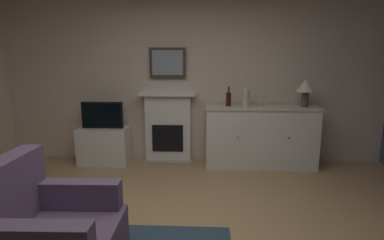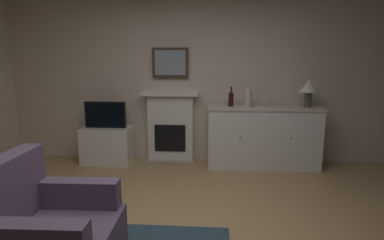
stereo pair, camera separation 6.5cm
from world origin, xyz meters
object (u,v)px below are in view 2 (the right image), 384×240
at_px(framed_picture, 170,63).
at_px(wine_glass_center, 267,99).
at_px(table_lamp, 309,88).
at_px(wine_glass_left, 259,98).
at_px(armchair, 47,232).
at_px(tv_cabinet, 107,145).
at_px(sideboard_cabinet, 263,137).
at_px(tv_set, 105,115).
at_px(wine_bottle, 231,99).
at_px(vase_decorative, 248,98).
at_px(fireplace_unit, 171,127).

height_order(framed_picture, wine_glass_center, framed_picture).
height_order(table_lamp, wine_glass_center, table_lamp).
distance_m(wine_glass_left, armchair, 3.22).
xyz_separation_m(tv_cabinet, armchair, (0.49, -2.58, 0.10)).
height_order(sideboard_cabinet, tv_set, tv_set).
relative_size(table_lamp, tv_cabinet, 0.53).
bearing_deg(tv_cabinet, tv_set, -90.00).
bearing_deg(wine_bottle, wine_glass_center, -8.98).
height_order(wine_bottle, vase_decorative, wine_bottle).
bearing_deg(tv_cabinet, sideboard_cabinet, -0.36).
bearing_deg(armchair, tv_cabinet, 100.68).
relative_size(wine_bottle, tv_cabinet, 0.39).
xyz_separation_m(framed_picture, tv_cabinet, (-0.97, -0.21, -1.26)).
bearing_deg(tv_cabinet, wine_glass_center, -1.53).
bearing_deg(framed_picture, tv_set, -166.69).
bearing_deg(fireplace_unit, table_lamp, -5.01).
bearing_deg(table_lamp, vase_decorative, -176.66).
distance_m(table_lamp, wine_glass_center, 0.61).
distance_m(framed_picture, armchair, 3.06).
bearing_deg(table_lamp, tv_cabinet, 179.71).
xyz_separation_m(framed_picture, tv_set, (-0.98, -0.23, -0.78)).
distance_m(fireplace_unit, vase_decorative, 1.29).
bearing_deg(sideboard_cabinet, vase_decorative, -168.34).
xyz_separation_m(sideboard_cabinet, tv_set, (-2.38, -0.01, 0.31)).
bearing_deg(wine_glass_left, vase_decorative, -160.38).
height_order(wine_glass_left, armchair, wine_glass_left).
xyz_separation_m(framed_picture, wine_glass_left, (1.33, -0.21, -0.51)).
relative_size(wine_glass_left, tv_set, 0.27).
xyz_separation_m(fireplace_unit, wine_bottle, (0.92, -0.15, 0.47)).
bearing_deg(tv_cabinet, vase_decorative, -1.74).
distance_m(wine_glass_center, tv_cabinet, 2.53).
relative_size(framed_picture, wine_glass_left, 3.33).
xyz_separation_m(framed_picture, vase_decorative, (1.17, -0.27, -0.49)).
distance_m(wine_bottle, armchair, 3.02).
xyz_separation_m(sideboard_cabinet, armchair, (-1.90, -2.57, -0.07)).
bearing_deg(wine_bottle, wine_glass_left, -3.43).
height_order(fireplace_unit, framed_picture, framed_picture).
bearing_deg(tv_set, fireplace_unit, 10.77).
bearing_deg(wine_glass_center, vase_decorative, -179.87).
bearing_deg(fireplace_unit, armchair, -100.09).
bearing_deg(tv_set, framed_picture, 13.31).
bearing_deg(wine_glass_center, framed_picture, 169.28).
height_order(sideboard_cabinet, wine_bottle, wine_bottle).
bearing_deg(wine_glass_left, wine_glass_center, -27.36).
bearing_deg(wine_glass_center, table_lamp, 4.83).
bearing_deg(armchair, tv_set, 100.77).
bearing_deg(tv_cabinet, table_lamp, -0.29).
bearing_deg(fireplace_unit, tv_set, -169.23).
relative_size(framed_picture, tv_cabinet, 0.73).
height_order(tv_set, armchair, tv_set).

